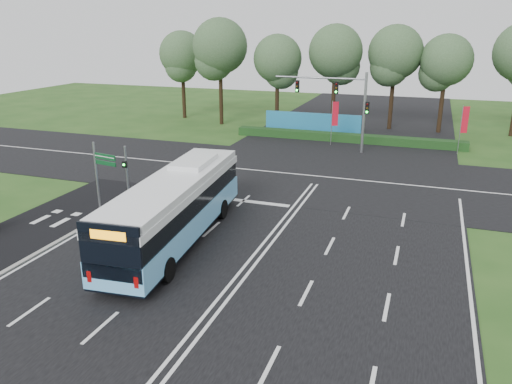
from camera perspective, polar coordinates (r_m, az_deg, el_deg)
ground at (r=26.56m, az=1.41°, el=-5.28°), size 120.00×120.00×0.00m
road_main at (r=26.55m, az=1.41°, el=-5.24°), size 20.00×120.00×0.04m
road_cross at (r=37.48m, az=7.10°, el=1.77°), size 120.00×14.00×0.05m
bike_path at (r=30.29m, az=-23.67°, el=-3.78°), size 5.00×18.00×0.06m
kerb_strip at (r=28.76m, az=-20.14°, el=-4.43°), size 0.25×18.00×0.12m
city_bus at (r=25.78m, az=-9.14°, el=-1.76°), size 3.89×13.23×3.74m
pedestrian_signal at (r=32.51m, az=-14.58°, el=2.28°), size 0.33×0.42×3.59m
street_sign at (r=30.44m, az=-17.36°, el=2.40°), size 1.67×0.39×4.34m
banner_flag_mid at (r=47.30m, az=8.94°, el=8.54°), size 0.58×0.27×4.17m
banner_flag_right at (r=46.80m, az=22.66°, el=7.34°), size 0.60×0.28×4.28m
traffic_light_gantry at (r=44.66m, az=10.03°, el=10.42°), size 8.41×0.28×7.00m
hedge at (r=49.31m, az=10.31°, el=6.11°), size 22.00×1.20×0.80m
blue_hoarding at (r=52.33m, az=6.46°, el=7.77°), size 10.00×0.30×2.20m
eucalyptus_row at (r=55.38m, az=9.03°, el=15.41°), size 42.02×9.74×11.63m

